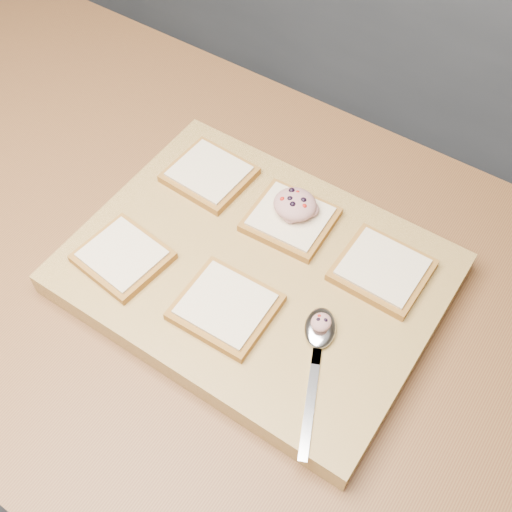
# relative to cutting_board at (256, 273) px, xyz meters

# --- Properties ---
(ground) EXTENTS (4.00, 4.00, 0.00)m
(ground) POSITION_rel_cutting_board_xyz_m (-0.01, -0.02, -0.92)
(ground) COLOR #515459
(ground) RESTS_ON ground
(island_counter) EXTENTS (2.00, 0.80, 0.90)m
(island_counter) POSITION_rel_cutting_board_xyz_m (-0.01, -0.02, -0.47)
(island_counter) COLOR slate
(island_counter) RESTS_ON ground
(back_counter) EXTENTS (3.60, 0.62, 0.94)m
(back_counter) POSITION_rel_cutting_board_xyz_m (-0.01, 1.41, -0.45)
(back_counter) COLOR slate
(back_counter) RESTS_ON ground
(cutting_board) EXTENTS (0.49, 0.37, 0.04)m
(cutting_board) POSITION_rel_cutting_board_xyz_m (0.00, 0.00, 0.00)
(cutting_board) COLOR tan
(cutting_board) RESTS_ON island_counter
(bread_far_left) EXTENTS (0.12, 0.11, 0.02)m
(bread_far_left) POSITION_rel_cutting_board_xyz_m (-0.15, 0.10, 0.03)
(bread_far_left) COLOR olive
(bread_far_left) RESTS_ON cutting_board
(bread_far_center) EXTENTS (0.12, 0.11, 0.02)m
(bread_far_center) POSITION_rel_cutting_board_xyz_m (-0.00, 0.09, 0.03)
(bread_far_center) COLOR olive
(bread_far_center) RESTS_ON cutting_board
(bread_far_right) EXTENTS (0.12, 0.11, 0.02)m
(bread_far_right) POSITION_rel_cutting_board_xyz_m (0.15, 0.08, 0.03)
(bread_far_right) COLOR olive
(bread_far_right) RESTS_ON cutting_board
(bread_near_left) EXTENTS (0.12, 0.11, 0.02)m
(bread_near_left) POSITION_rel_cutting_board_xyz_m (-0.16, -0.09, 0.03)
(bread_near_left) COLOR olive
(bread_near_left) RESTS_ON cutting_board
(bread_near_center) EXTENTS (0.12, 0.11, 0.02)m
(bread_near_center) POSITION_rel_cutting_board_xyz_m (0.01, -0.08, 0.03)
(bread_near_center) COLOR olive
(bread_near_center) RESTS_ON cutting_board
(tuna_salad_dollop) EXTENTS (0.06, 0.06, 0.03)m
(tuna_salad_dollop) POSITION_rel_cutting_board_xyz_m (-0.00, 0.10, 0.05)
(tuna_salad_dollop) COLOR tan
(tuna_salad_dollop) RESTS_ON bread_far_center
(spoon) EXTENTS (0.11, 0.20, 0.01)m
(spoon) POSITION_rel_cutting_board_xyz_m (0.13, -0.05, 0.03)
(spoon) COLOR silver
(spoon) RESTS_ON cutting_board
(spoon_salad) EXTENTS (0.03, 0.03, 0.02)m
(spoon_salad) POSITION_rel_cutting_board_xyz_m (0.12, -0.04, 0.04)
(spoon_salad) COLOR tan
(spoon_salad) RESTS_ON spoon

